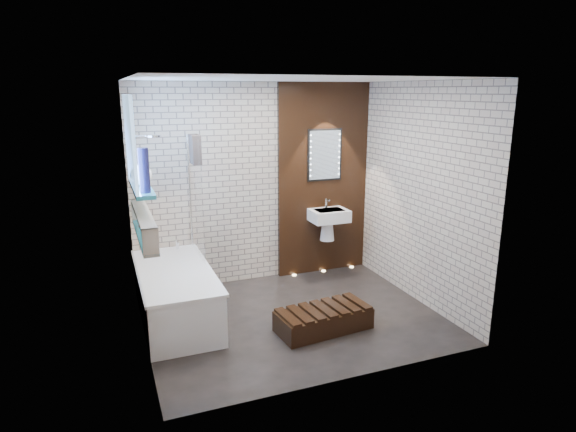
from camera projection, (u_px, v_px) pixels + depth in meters
name	position (u px, v px, depth m)	size (l,w,h in m)	color
ground	(293.00, 317.00, 5.53)	(3.20, 3.20, 0.00)	black
room_shell	(293.00, 206.00, 5.21)	(3.24, 3.20, 2.60)	#B29E8D
walnut_panel	(323.00, 180.00, 6.69)	(1.30, 0.06, 2.60)	black
clerestory_window	(133.00, 152.00, 4.82)	(0.18, 1.00, 0.94)	#7FADE0
display_niche	(144.00, 225.00, 4.83)	(0.14, 1.30, 0.26)	teal
bathtub	(176.00, 294.00, 5.44)	(0.79, 1.74, 0.70)	white
bath_screen	(196.00, 197.00, 5.71)	(0.01, 0.78, 1.40)	white
towel	(195.00, 149.00, 5.47)	(0.10, 0.25, 0.33)	black
shower_head	(153.00, 136.00, 5.44)	(0.18, 0.18, 0.02)	silver
washbasin	(329.00, 220.00, 6.64)	(0.50, 0.36, 0.58)	white
led_mirror	(325.00, 155.00, 6.57)	(0.50, 0.02, 0.70)	black
walnut_step	(323.00, 320.00, 5.23)	(1.00, 0.45, 0.22)	black
niche_bottles	(145.00, 230.00, 4.76)	(0.06, 0.85, 0.14)	maroon
sill_vases	(142.00, 174.00, 4.85)	(0.21, 0.55, 0.42)	white
floor_uplights	(324.00, 271.00, 6.95)	(0.96, 0.06, 0.01)	#FFD899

